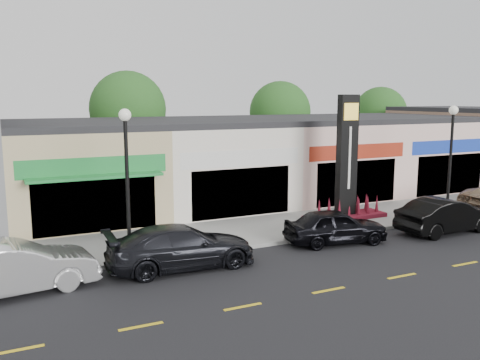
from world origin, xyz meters
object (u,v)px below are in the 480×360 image
at_px(car_black_conv, 446,215).
at_px(lamp_east_near, 451,150).
at_px(pylon_sign, 346,175).
at_px(car_dark_sedan, 181,247).
at_px(lamp_west_near, 127,169).
at_px(car_white_van, 14,268).
at_px(car_black_sedan, 336,226).

bearing_deg(car_black_conv, lamp_east_near, -49.56).
xyz_separation_m(lamp_east_near, pylon_sign, (-5.00, 1.70, -1.20)).
bearing_deg(car_dark_sedan, lamp_east_near, -83.10).
xyz_separation_m(lamp_west_near, car_white_van, (-3.95, -1.55, -2.65)).
bearing_deg(pylon_sign, car_black_sedan, -132.46).
relative_size(lamp_west_near, car_black_conv, 1.15).
bearing_deg(car_black_conv, car_black_sedan, 81.39).
bearing_deg(car_black_conv, pylon_sign, 36.20).
relative_size(lamp_east_near, car_black_sedan, 1.28).
bearing_deg(car_black_sedan, car_dark_sedan, 101.55).
bearing_deg(pylon_sign, car_black_conv, -52.52).
relative_size(lamp_west_near, lamp_east_near, 1.00).
height_order(car_white_van, car_dark_sedan, car_white_van).
height_order(lamp_east_near, car_white_van, lamp_east_near).
height_order(car_dark_sedan, car_black_conv, car_black_conv).
bearing_deg(pylon_sign, car_white_van, -167.73).
distance_m(lamp_east_near, car_black_conv, 3.99).
distance_m(car_dark_sedan, car_black_sedan, 6.79).
height_order(lamp_west_near, car_dark_sedan, lamp_west_near).
xyz_separation_m(car_black_sedan, car_black_conv, (5.50, -0.71, 0.06)).
bearing_deg(car_dark_sedan, car_white_van, 92.16).
relative_size(car_white_van, car_dark_sedan, 0.94).
height_order(lamp_west_near, car_white_van, lamp_west_near).
bearing_deg(lamp_west_near, car_black_conv, -8.08).
height_order(lamp_east_near, car_black_conv, lamp_east_near).
bearing_deg(lamp_east_near, car_black_sedan, -170.77).
bearing_deg(car_black_sedan, pylon_sign, -32.65).
height_order(pylon_sign, car_black_conv, pylon_sign).
xyz_separation_m(lamp_west_near, pylon_sign, (11.00, 1.70, -1.20)).
height_order(car_dark_sedan, car_black_sedan, car_dark_sedan).
bearing_deg(pylon_sign, lamp_east_near, -18.75).
bearing_deg(car_black_sedan, car_black_conv, -87.51).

